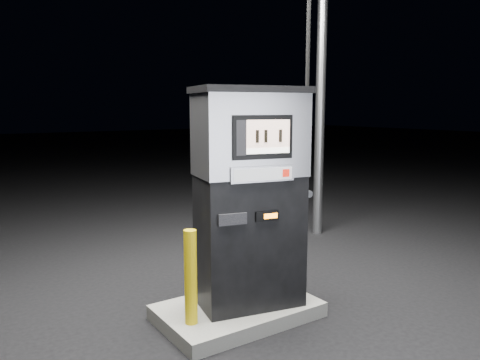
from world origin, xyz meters
TOP-DOWN VIEW (x-y plane):
  - ground at (0.00, 0.00)m, footprint 80.00×80.00m
  - pump_island at (0.00, 0.00)m, footprint 1.60×1.00m
  - fuel_dispenser at (0.12, -0.04)m, footprint 1.28×0.87m
  - bollard_left at (-0.60, -0.11)m, footprint 0.12×0.12m
  - bollard_right at (0.60, -0.08)m, footprint 0.17×0.17m

SIDE VIEW (x-z plane):
  - ground at x=0.00m, z-range 0.00..0.00m
  - pump_island at x=0.00m, z-range 0.00..0.15m
  - bollard_left at x=-0.60m, z-range 0.15..1.05m
  - bollard_right at x=0.60m, z-range 0.15..1.15m
  - fuel_dispenser at x=0.12m, z-range -1.01..3.59m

